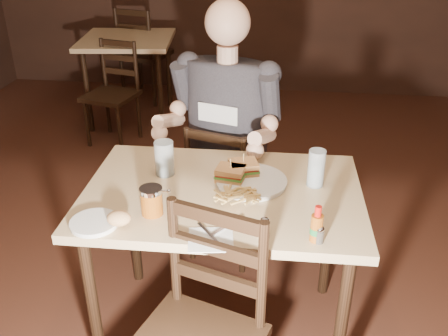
# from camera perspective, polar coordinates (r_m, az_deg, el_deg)

# --- Properties ---
(room_shell) EXTENTS (7.00, 7.00, 7.00)m
(room_shell) POSITION_cam_1_polar(r_m,az_deg,el_deg) (1.90, 2.70, 14.92)
(room_shell) COLOR #33160D
(room_shell) RESTS_ON ground
(main_table) EXTENTS (1.17, 0.79, 0.77)m
(main_table) POSITION_cam_1_polar(r_m,az_deg,el_deg) (2.13, -0.17, -4.57)
(main_table) COLOR tan
(main_table) RESTS_ON ground
(bg_table) EXTENTS (0.88, 0.88, 0.77)m
(bg_table) POSITION_cam_1_polar(r_m,az_deg,el_deg) (4.72, -10.99, 13.36)
(bg_table) COLOR tan
(bg_table) RESTS_ON ground
(chair_far) EXTENTS (0.48, 0.51, 0.83)m
(chair_far) POSITION_cam_1_polar(r_m,az_deg,el_deg) (2.79, 0.44, -2.43)
(chair_far) COLOR black
(chair_far) RESTS_ON ground
(bg_chair_far) EXTENTS (0.55, 0.58, 0.95)m
(bg_chair_far) POSITION_cam_1_polar(r_m,az_deg,el_deg) (5.28, -9.01, 12.75)
(bg_chair_far) COLOR black
(bg_chair_far) RESTS_ON ground
(bg_chair_near) EXTENTS (0.48, 0.51, 0.84)m
(bg_chair_near) POSITION_cam_1_polar(r_m,az_deg,el_deg) (4.30, -12.83, 8.10)
(bg_chair_near) COLOR black
(bg_chair_near) RESTS_ON ground
(diner) EXTENTS (0.69, 0.61, 1.02)m
(diner) POSITION_cam_1_polar(r_m,az_deg,el_deg) (2.53, 0.01, 7.27)
(diner) COLOR #323035
(diner) RESTS_ON chair_far
(dinner_plate) EXTENTS (0.30, 0.30, 0.02)m
(dinner_plate) POSITION_cam_1_polar(r_m,az_deg,el_deg) (2.13, 3.15, -1.65)
(dinner_plate) COLOR white
(dinner_plate) RESTS_ON main_table
(sandwich_left) EXTENTS (0.13, 0.11, 0.10)m
(sandwich_left) POSITION_cam_1_polar(r_m,az_deg,el_deg) (2.10, 0.76, -0.17)
(sandwich_left) COLOR tan
(sandwich_left) RESTS_ON dinner_plate
(sandwich_right) EXTENTS (0.14, 0.13, 0.10)m
(sandwich_right) POSITION_cam_1_polar(r_m,az_deg,el_deg) (2.15, 2.24, 0.50)
(sandwich_right) COLOR tan
(sandwich_right) RESTS_ON dinner_plate
(fries_pile) EXTENTS (0.22, 0.16, 0.04)m
(fries_pile) POSITION_cam_1_polar(r_m,az_deg,el_deg) (1.99, 1.68, -2.92)
(fries_pile) COLOR #EFBE60
(fries_pile) RESTS_ON dinner_plate
(ketchup_dollop) EXTENTS (0.04, 0.04, 0.01)m
(ketchup_dollop) POSITION_cam_1_polar(r_m,az_deg,el_deg) (2.12, -0.22, -1.28)
(ketchup_dollop) COLOR maroon
(ketchup_dollop) RESTS_ON dinner_plate
(glass_left) EXTENTS (0.09, 0.09, 0.15)m
(glass_left) POSITION_cam_1_polar(r_m,az_deg,el_deg) (2.19, -6.83, 1.12)
(glass_left) COLOR silver
(glass_left) RESTS_ON main_table
(glass_right) EXTENTS (0.07, 0.07, 0.16)m
(glass_right) POSITION_cam_1_polar(r_m,az_deg,el_deg) (2.12, 10.49, -0.01)
(glass_right) COLOR silver
(glass_right) RESTS_ON main_table
(hot_sauce) EXTENTS (0.04, 0.04, 0.14)m
(hot_sauce) POSITION_cam_1_polar(r_m,az_deg,el_deg) (1.78, 10.57, -6.28)
(hot_sauce) COLOR #8D4510
(hot_sauce) RESTS_ON main_table
(salt_shaker) EXTENTS (0.04, 0.04, 0.06)m
(salt_shaker) POSITION_cam_1_polar(r_m,az_deg,el_deg) (1.81, 4.65, -6.68)
(salt_shaker) COLOR white
(salt_shaker) RESTS_ON main_table
(pepper_shaker) EXTENTS (0.03, 0.03, 0.06)m
(pepper_shaker) POSITION_cam_1_polar(r_m,az_deg,el_deg) (1.79, 10.82, -7.52)
(pepper_shaker) COLOR #38332D
(pepper_shaker) RESTS_ON main_table
(syrup_dispenser) EXTENTS (0.09, 0.09, 0.11)m
(syrup_dispenser) POSITION_cam_1_polar(r_m,az_deg,el_deg) (1.92, -8.28, -3.75)
(syrup_dispenser) COLOR #8D4510
(syrup_dispenser) RESTS_ON main_table
(napkin) EXTENTS (0.18, 0.17, 0.00)m
(napkin) POSITION_cam_1_polar(r_m,az_deg,el_deg) (1.79, -1.53, -8.18)
(napkin) COLOR white
(napkin) RESTS_ON main_table
(knife) EXTENTS (0.13, 0.16, 0.00)m
(knife) POSITION_cam_1_polar(r_m,az_deg,el_deg) (1.80, -1.45, -7.80)
(knife) COLOR silver
(knife) RESTS_ON napkin
(fork) EXTENTS (0.12, 0.15, 0.01)m
(fork) POSITION_cam_1_polar(r_m,az_deg,el_deg) (1.85, 0.33, -6.67)
(fork) COLOR silver
(fork) RESTS_ON napkin
(side_plate) EXTENTS (0.18, 0.18, 0.01)m
(side_plate) POSITION_cam_1_polar(r_m,az_deg,el_deg) (1.93, -14.60, -6.17)
(side_plate) COLOR white
(side_plate) RESTS_ON main_table
(bread_roll) EXTENTS (0.09, 0.08, 0.05)m
(bread_roll) POSITION_cam_1_polar(r_m,az_deg,el_deg) (1.87, -11.93, -5.64)
(bread_roll) COLOR tan
(bread_roll) RESTS_ON side_plate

